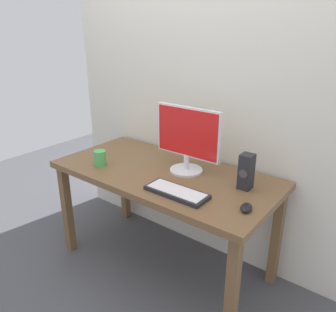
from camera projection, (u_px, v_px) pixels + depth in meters
name	position (u px, v px, depth m)	size (l,w,h in m)	color
ground_plane	(164.00, 263.00, 2.53)	(6.00, 6.00, 0.00)	#4C4C51
wall_back	(201.00, 54.00, 2.28)	(2.40, 0.04, 3.00)	silver
desk	(164.00, 183.00, 2.28)	(1.53, 0.74, 0.76)	brown
monitor	(188.00, 138.00, 2.17)	(0.48, 0.22, 0.44)	silver
keyboard_primary	(177.00, 192.00, 1.94)	(0.38, 0.15, 0.03)	#232328
mouse	(246.00, 208.00, 1.77)	(0.06, 0.10, 0.03)	black
speaker_right	(246.00, 172.00, 1.98)	(0.08, 0.08, 0.22)	#232328
coffee_mug	(100.00, 158.00, 2.33)	(0.08, 0.08, 0.11)	#4CB259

